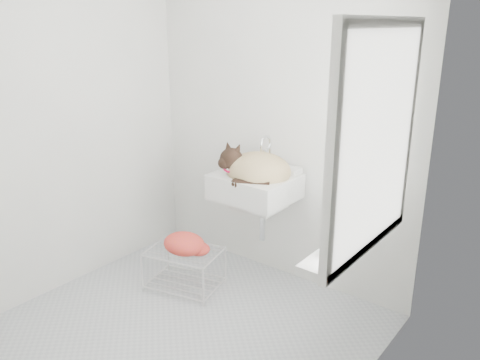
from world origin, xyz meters
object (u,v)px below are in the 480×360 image
Objects in this scene: sink at (255,174)px; bottle_a at (329,255)px; bottle_c at (370,224)px; wire_rack at (184,269)px; bottle_b at (349,240)px; cat at (255,170)px.

sink reaches higher than bottle_a.
bottle_a is 1.29× the size of bottle_c.
sink reaches higher than bottle_c.
wire_rack is 1.53m from bottle_c.
bottle_b reaches higher than bottle_a.
wire_rack is (-0.36, -0.37, -0.74)m from cat.
bottle_c is (0.00, 0.46, 0.00)m from bottle_a.
bottle_b is (0.99, -0.57, -0.04)m from cat.
wire_rack is 2.59× the size of bottle_a.
wire_rack is at bearing 163.21° from bottle_a.
sink is 1.16m from bottle_b.
cat is 1.05× the size of wire_rack.
cat is 0.91m from wire_rack.
wire_rack is at bearing 171.68° from bottle_b.
bottle_b is 0.25m from bottle_c.
bottle_a is at bearing -50.58° from cat.
bottle_a reaches higher than wire_rack.
wire_rack is 3.33× the size of bottle_c.
bottle_a is (1.36, -0.41, 0.70)m from wire_rack.
bottle_a is at bearing -90.00° from bottle_b.
bottle_c is at bearing -18.59° from sink.
cat is 2.62× the size of bottle_b.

